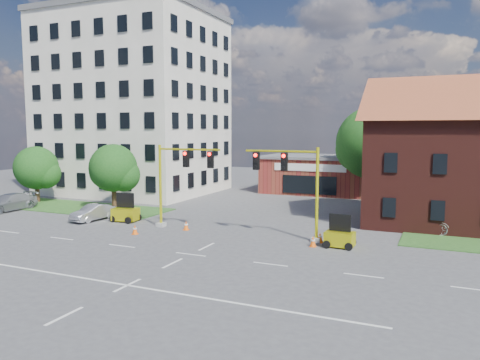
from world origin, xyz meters
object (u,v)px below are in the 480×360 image
(signal_mast_east, at_px, (293,181))
(trailer_east, at_px, (340,237))
(signal_mast_west, at_px, (179,176))
(pickup_white, at_px, (417,220))
(trailer_west, at_px, (126,213))

(signal_mast_east, height_order, trailer_east, signal_mast_east)
(signal_mast_west, relative_size, signal_mast_east, 1.00)
(signal_mast_west, bearing_deg, trailer_east, -3.58)
(signal_mast_west, relative_size, pickup_white, 1.06)
(signal_mast_east, relative_size, trailer_west, 2.81)
(pickup_white, bearing_deg, signal_mast_west, 113.09)
(signal_mast_west, distance_m, signal_mast_east, 8.71)
(trailer_west, relative_size, trailer_east, 1.10)
(trailer_east, bearing_deg, signal_mast_west, -179.96)
(pickup_white, bearing_deg, trailer_west, 106.66)
(trailer_west, distance_m, pickup_white, 22.32)
(signal_mast_west, bearing_deg, trailer_west, 173.95)
(signal_mast_east, xyz_separation_m, trailer_west, (-14.08, 0.57, -3.23))
(signal_mast_east, distance_m, trailer_west, 14.45)
(trailer_west, bearing_deg, signal_mast_east, -10.77)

